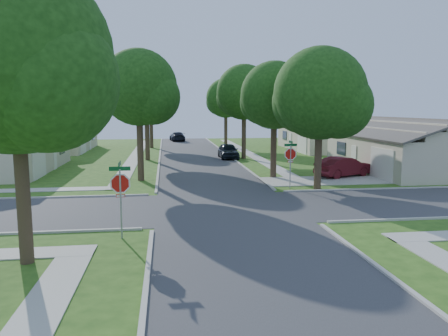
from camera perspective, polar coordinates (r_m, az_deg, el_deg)
ground at (r=22.16m, az=0.24°, el=-5.17°), size 100.00×100.00×0.00m
road_ns at (r=22.16m, az=0.24°, el=-5.15°), size 7.00×100.00×0.02m
sidewalk_ne at (r=48.50m, az=3.17°, el=1.97°), size 1.20×40.00×0.04m
sidewalk_nw at (r=47.75m, az=-11.37°, el=1.74°), size 1.20×40.00×0.04m
driveway at (r=30.89m, az=13.06°, el=-1.60°), size 8.80×3.60×0.05m
stop_sign_sw at (r=17.03m, az=-13.39°, el=-2.38°), size 1.05×0.80×2.98m
stop_sign_ne at (r=27.35m, az=8.68°, el=1.55°), size 1.05×0.80×2.98m
tree_e_near at (r=31.36m, az=6.68°, el=9.00°), size 4.97×4.80×8.28m
tree_e_mid at (r=43.11m, az=2.71°, el=9.53°), size 5.59×5.40×9.21m
tree_e_far at (r=55.93m, az=0.29°, el=8.88°), size 5.17×5.00×8.72m
tree_w_near at (r=30.46m, az=-10.97°, el=9.83°), size 5.38×5.20×8.97m
tree_w_mid at (r=42.45m, az=-10.05°, el=9.77°), size 5.80×5.60×9.56m
tree_w_far at (r=55.42m, az=-9.49°, el=8.30°), size 4.76×4.60×8.04m
tree_sw_corner at (r=15.12m, az=-25.40°, el=11.92°), size 6.21×6.00×9.55m
tree_ne_corner at (r=27.24m, az=12.52°, el=8.94°), size 5.80×5.60×8.66m
house_ne_near at (r=37.68m, az=22.61°, el=1.97°), size 8.42×13.60×4.23m
house_ne_far at (r=53.94m, az=12.98°, el=3.97°), size 8.42×13.60×4.23m
house_nw_near at (r=38.80m, az=-27.24°, el=1.85°), size 8.42×13.60×4.23m
house_nw_far at (r=55.06m, az=-21.36°, el=3.71°), size 8.42×13.60×4.23m
car_driveway at (r=32.99m, az=15.35°, el=0.17°), size 4.73×3.18×1.48m
car_curb_east at (r=43.43m, az=0.55°, el=2.26°), size 1.80×4.40×1.50m
car_curb_west at (r=66.44m, az=-6.12°, el=4.12°), size 2.45×4.95×1.38m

